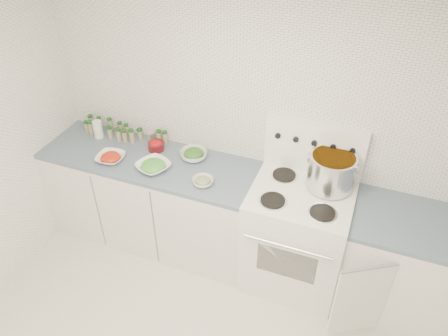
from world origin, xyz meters
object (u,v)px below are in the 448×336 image
bowl_snowpea (153,166)px  bowl_tomato (111,158)px  stove (297,234)px  stock_pot (332,170)px

bowl_snowpea → bowl_tomato: bearing=-177.2°
bowl_snowpea → stove: bearing=5.5°
stock_pot → bowl_tomato: size_ratio=1.50×
stock_pot → bowl_tomato: (-1.74, -0.27, -0.16)m
stove → stock_pot: bearing=40.1°
stove → bowl_snowpea: bearing=-174.5°
stock_pot → bowl_snowpea: 1.39m
bowl_snowpea → stock_pot: bearing=10.6°
stock_pot → bowl_snowpea: bearing=-169.4°
stove → bowl_tomato: size_ratio=5.57×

